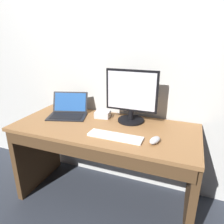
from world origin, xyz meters
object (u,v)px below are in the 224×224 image
(laptop_black, at_px, (68,111))
(external_drive_box, at_px, (103,114))
(computer_mouse, at_px, (155,140))
(wired_keyboard, at_px, (115,136))
(external_monitor, at_px, (131,98))

(laptop_black, distance_m, external_drive_box, 0.34)
(computer_mouse, xyz_separation_m, external_drive_box, (-0.56, 0.34, 0.01))
(wired_keyboard, xyz_separation_m, computer_mouse, (0.30, 0.03, 0.01))
(external_monitor, height_order, computer_mouse, external_monitor)
(computer_mouse, relative_size, external_drive_box, 0.88)
(external_monitor, distance_m, wired_keyboard, 0.41)
(laptop_black, relative_size, computer_mouse, 3.53)
(wired_keyboard, relative_size, external_drive_box, 3.14)
(wired_keyboard, bearing_deg, external_monitor, 86.60)
(laptop_black, xyz_separation_m, computer_mouse, (0.90, -0.26, -0.02))
(laptop_black, height_order, external_monitor, external_monitor)
(external_monitor, relative_size, computer_mouse, 3.90)
(laptop_black, relative_size, external_monitor, 0.90)
(computer_mouse, bearing_deg, laptop_black, 178.24)
(computer_mouse, bearing_deg, external_drive_box, 163.45)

